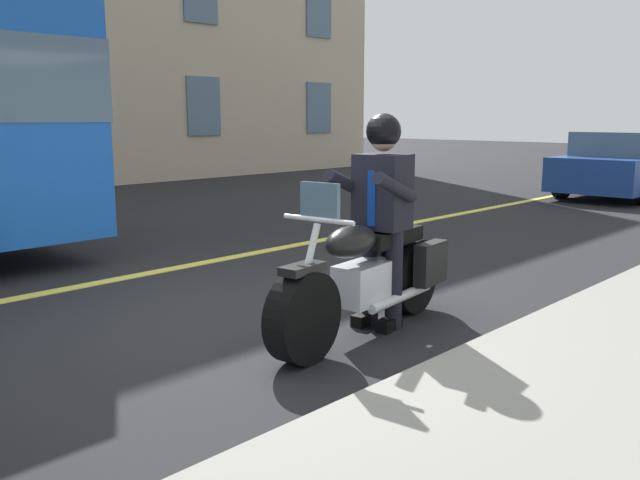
% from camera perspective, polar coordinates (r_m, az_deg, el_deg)
% --- Properties ---
extents(ground_plane, '(80.00, 80.00, 0.00)m').
position_cam_1_polar(ground_plane, '(5.85, -7.05, -6.62)').
color(ground_plane, black).
extents(lane_center_stripe, '(60.00, 0.16, 0.01)m').
position_cam_1_polar(lane_center_stripe, '(7.46, -16.84, -3.21)').
color(lane_center_stripe, '#E5DB4C').
rests_on(lane_center_stripe, ground_plane).
extents(motorcycle_main, '(2.22, 0.77, 1.26)m').
position_cam_1_polar(motorcycle_main, '(5.34, 4.13, -3.20)').
color(motorcycle_main, black).
rests_on(motorcycle_main, ground_plane).
extents(rider_main, '(0.67, 0.61, 1.74)m').
position_cam_1_polar(rider_main, '(5.39, 5.26, 3.23)').
color(rider_main, black).
rests_on(rider_main, ground_plane).
extents(car_silver, '(4.60, 1.92, 1.40)m').
position_cam_1_polar(car_silver, '(16.16, 24.81, 5.89)').
color(car_silver, navy).
rests_on(car_silver, ground_plane).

